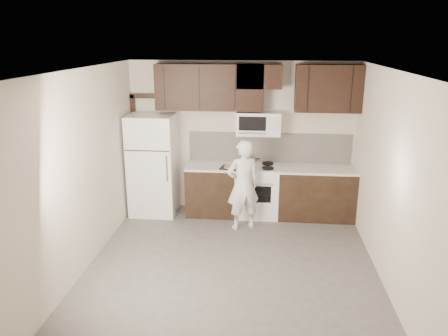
# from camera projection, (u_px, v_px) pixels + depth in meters

# --- Properties ---
(floor) EXTENTS (4.50, 4.50, 0.00)m
(floor) POSITION_uv_depth(u_px,v_px,m) (231.00, 267.00, 6.09)
(floor) COLOR #514F4C
(floor) RESTS_ON ground
(back_wall) EXTENTS (4.00, 0.00, 4.00)m
(back_wall) POSITION_uv_depth(u_px,v_px,m) (242.00, 138.00, 7.84)
(back_wall) COLOR beige
(back_wall) RESTS_ON ground
(ceiling) EXTENTS (4.50, 4.50, 0.00)m
(ceiling) POSITION_uv_depth(u_px,v_px,m) (232.00, 70.00, 5.31)
(ceiling) COLOR white
(ceiling) RESTS_ON back_wall
(counter_run) EXTENTS (2.95, 0.64, 0.91)m
(counter_run) POSITION_uv_depth(u_px,v_px,m) (274.00, 191.00, 7.75)
(counter_run) COLOR black
(counter_run) RESTS_ON floor
(stove) EXTENTS (0.76, 0.66, 0.94)m
(stove) POSITION_uv_depth(u_px,v_px,m) (257.00, 190.00, 7.77)
(stove) COLOR white
(stove) RESTS_ON floor
(backsplash) EXTENTS (2.90, 0.02, 0.54)m
(backsplash) POSITION_uv_depth(u_px,v_px,m) (269.00, 148.00, 7.83)
(backsplash) COLOR beige
(backsplash) RESTS_ON counter_run
(upper_cabinets) EXTENTS (3.48, 0.35, 0.78)m
(upper_cabinets) POSITION_uv_depth(u_px,v_px,m) (254.00, 86.00, 7.39)
(upper_cabinets) COLOR black
(upper_cabinets) RESTS_ON back_wall
(microwave) EXTENTS (0.76, 0.42, 0.40)m
(microwave) POSITION_uv_depth(u_px,v_px,m) (258.00, 123.00, 7.54)
(microwave) COLOR white
(microwave) RESTS_ON upper_cabinets
(refrigerator) EXTENTS (0.80, 0.76, 1.80)m
(refrigerator) POSITION_uv_depth(u_px,v_px,m) (153.00, 165.00, 7.77)
(refrigerator) COLOR white
(refrigerator) RESTS_ON floor
(door_trim) EXTENTS (0.50, 0.08, 2.12)m
(door_trim) POSITION_uv_depth(u_px,v_px,m) (137.00, 141.00, 8.01)
(door_trim) COLOR black
(door_trim) RESTS_ON floor
(saucepan) EXTENTS (0.30, 0.17, 0.17)m
(saucepan) POSITION_uv_depth(u_px,v_px,m) (248.00, 160.00, 7.79)
(saucepan) COLOR silver
(saucepan) RESTS_ON stove
(baking_tray) EXTENTS (0.41, 0.34, 0.02)m
(baking_tray) POSITION_uv_depth(u_px,v_px,m) (231.00, 168.00, 7.52)
(baking_tray) COLOR black
(baking_tray) RESTS_ON counter_run
(pizza) EXTENTS (0.29, 0.29, 0.02)m
(pizza) POSITION_uv_depth(u_px,v_px,m) (231.00, 167.00, 7.52)
(pizza) COLOR tan
(pizza) RESTS_ON baking_tray
(person) EXTENTS (0.65, 0.55, 1.52)m
(person) POSITION_uv_depth(u_px,v_px,m) (243.00, 185.00, 7.13)
(person) COLOR white
(person) RESTS_ON floor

